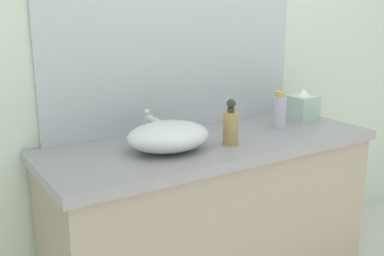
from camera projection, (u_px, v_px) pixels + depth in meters
bathroom_wall_rear at (188, 37)px, 2.33m from camera, size 6.00×0.06×2.60m
vanity_counter at (211, 224)px, 2.23m from camera, size 1.58×0.60×0.85m
wall_mirror_panel at (178, 28)px, 2.24m from camera, size 1.41×0.01×0.99m
sink_basin at (168, 136)px, 1.96m from camera, size 0.37×0.30×0.12m
faucet at (151, 124)px, 2.09m from camera, size 0.03×0.14×0.14m
soap_dispenser at (231, 126)px, 2.04m from camera, size 0.07×0.07×0.21m
lotion_bottle at (280, 111)px, 2.31m from camera, size 0.06×0.06×0.19m
tissue_box at (303, 106)px, 2.49m from camera, size 0.14×0.14×0.17m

